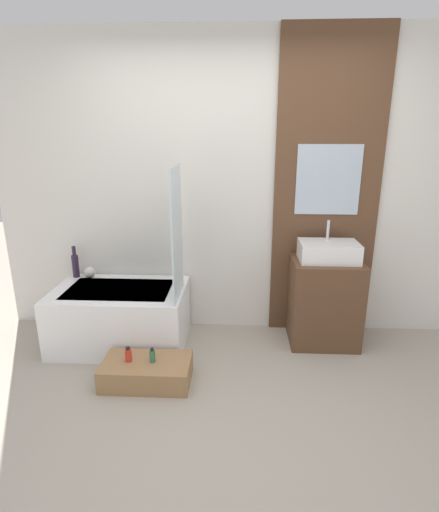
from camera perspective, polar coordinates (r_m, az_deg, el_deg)
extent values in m
plane|color=#A39989|center=(2.62, 0.62, -25.23)|extent=(12.00, 12.00, 0.00)
cube|color=silver|center=(3.55, 1.72, 9.52)|extent=(4.20, 0.06, 2.60)
cube|color=brown|center=(3.58, 15.09, 9.01)|extent=(0.90, 0.03, 2.60)
cube|color=#ADBCCC|center=(3.55, 15.27, 10.43)|extent=(0.54, 0.01, 0.59)
cube|color=white|center=(3.60, -13.89, -8.33)|extent=(1.12, 0.73, 0.50)
cube|color=silver|center=(3.50, -14.17, -4.66)|extent=(0.87, 0.51, 0.01)
cube|color=silver|center=(3.13, -6.10, 3.22)|extent=(0.01, 0.48, 1.03)
cube|color=#997047|center=(3.11, -10.35, -15.93)|extent=(0.64, 0.37, 0.17)
cube|color=brown|center=(3.59, 14.75, -6.35)|extent=(0.58, 0.46, 0.75)
cube|color=white|center=(3.44, 15.31, 0.63)|extent=(0.48, 0.31, 0.16)
cylinder|color=silver|center=(3.48, 15.24, 3.61)|extent=(0.02, 0.02, 0.17)
cylinder|color=#2D1E33|center=(3.88, -19.87, -1.38)|extent=(0.06, 0.06, 0.20)
cylinder|color=#2D1E33|center=(3.84, -20.09, 0.69)|extent=(0.03, 0.03, 0.09)
sphere|color=silver|center=(3.83, -18.07, -2.25)|extent=(0.10, 0.10, 0.10)
cylinder|color=red|center=(3.07, -12.89, -13.66)|extent=(0.05, 0.05, 0.09)
cylinder|color=black|center=(3.04, -12.96, -12.74)|extent=(0.03, 0.03, 0.02)
cylinder|color=#38704C|center=(3.03, -9.56, -13.93)|extent=(0.04, 0.04, 0.09)
cylinder|color=black|center=(3.01, -9.62, -13.03)|extent=(0.03, 0.03, 0.02)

